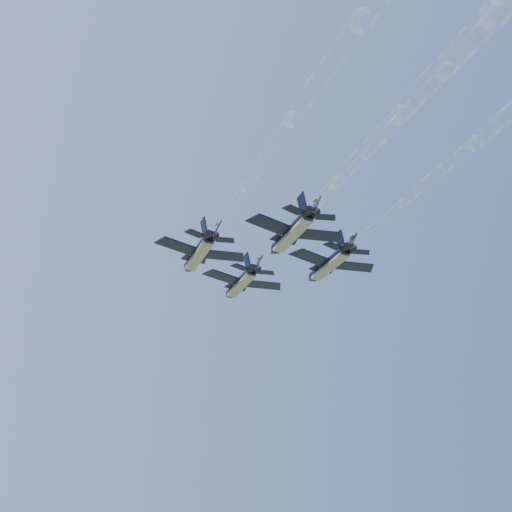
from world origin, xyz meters
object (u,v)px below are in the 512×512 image
jet_right (329,264)px  jet_slot (292,232)px  jet_left (199,253)px  jet_lead (241,283)px

jet_right → jet_slot: same height
jet_left → jet_slot: 16.14m
jet_lead → jet_left: bearing=-127.3°
jet_lead → jet_slot: bearing=-90.5°
jet_lead → jet_slot: 26.17m
jet_lead → jet_left: size_ratio=1.00×
jet_left → jet_lead: bearing=52.7°
jet_left → jet_right: (19.53, -6.13, 0.00)m
jet_left → jet_right: 20.47m
jet_left → jet_right: bearing=-1.6°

